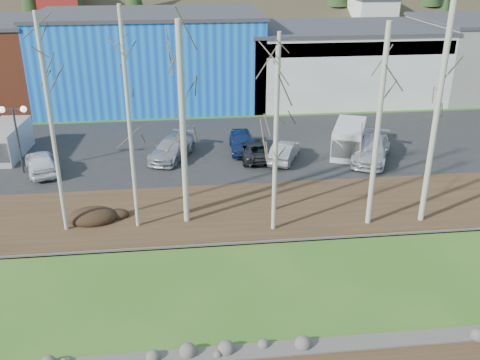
{
  "coord_description": "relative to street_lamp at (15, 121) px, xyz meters",
  "views": [
    {
      "loc": [
        -3.59,
        -12.18,
        13.67
      ],
      "look_at": [
        -0.61,
        13.23,
        2.5
      ],
      "focal_mm": 40.0,
      "sensor_mm": 36.0,
      "label": 1
    }
  ],
  "objects": [
    {
      "name": "birch_2",
      "position": [
        7.86,
        -8.24,
        2.11
      ],
      "size": [
        0.2,
        0.2,
        11.21
      ],
      "color": "beige",
      "rests_on": "far_bank"
    },
    {
      "name": "car_5",
      "position": [
        23.32,
        -0.49,
        -2.72
      ],
      "size": [
        4.39,
        5.85,
        1.58
      ],
      "primitive_type": "imported",
      "rotation": [
        0.0,
        0.0,
        -0.46
      ],
      "color": "#BABABD",
      "rests_on": "parking_lot"
    },
    {
      "name": "birch_6",
      "position": [
        23.02,
        -9.34,
        2.21
      ],
      "size": [
        0.3,
        0.3,
        11.4
      ],
      "color": "beige",
      "rests_on": "far_bank"
    },
    {
      "name": "dirt_mound",
      "position": [
        5.42,
        -7.36,
        -3.24
      ],
      "size": [
        2.61,
        1.84,
        0.51
      ],
      "primitive_type": "ellipsoid",
      "color": "black",
      "rests_on": "far_bank"
    },
    {
      "name": "birch_5",
      "position": [
        14.92,
        -9.4,
        1.22
      ],
      "size": [
        0.23,
        0.23,
        9.42
      ],
      "color": "beige",
      "rests_on": "far_bank"
    },
    {
      "name": "birch_0",
      "position": [
        4.18,
        -8.21,
        1.99
      ],
      "size": [
        0.2,
        0.2,
        10.96
      ],
      "color": "beige",
      "rests_on": "far_bank"
    },
    {
      "name": "building_white",
      "position": [
        25.92,
        17.5,
        -0.23
      ],
      "size": [
        18.36,
        12.24,
        6.8
      ],
      "color": "#B9BAB5",
      "rests_on": "ground"
    },
    {
      "name": "birch_1",
      "position": [
        10.46,
        -7.06,
        1.47
      ],
      "size": [
        0.28,
        0.28,
        9.93
      ],
      "color": "beige",
      "rests_on": "far_bank"
    },
    {
      "name": "far_bank_rocks",
      "position": [
        13.92,
        -10.18,
        -3.64
      ],
      "size": [
        80.0,
        0.8,
        0.46
      ],
      "primitive_type": null,
      "color": "#47423D",
      "rests_on": "ground"
    },
    {
      "name": "car_4",
      "position": [
        15.34,
        0.94,
        -2.87
      ],
      "size": [
        2.43,
        4.7,
        1.27
      ],
      "primitive_type": "imported",
      "rotation": [
        0.0,
        0.0,
        3.22
      ],
      "color": "#28282A",
      "rests_on": "parking_lot"
    },
    {
      "name": "river",
      "position": [
        13.92,
        -14.28,
        -3.64
      ],
      "size": [
        80.0,
        8.0,
        0.9
      ],
      "primitive_type": null,
      "color": "black",
      "rests_on": "ground"
    },
    {
      "name": "parking_lot",
      "position": [
        13.92,
        3.52,
        -3.57
      ],
      "size": [
        80.0,
        14.0,
        0.14
      ],
      "primitive_type": "cube",
      "color": "black",
      "rests_on": "ground"
    },
    {
      "name": "street_lamp",
      "position": [
        0.0,
        0.0,
        0.0
      ],
      "size": [
        1.7,
        0.45,
        4.45
      ],
      "rotation": [
        0.0,
        0.0,
        -0.04
      ],
      "color": "#262628",
      "rests_on": "parking_lot"
    },
    {
      "name": "car_2",
      "position": [
        14.7,
        2.3,
        -2.78
      ],
      "size": [
        1.85,
        4.31,
        1.45
      ],
      "primitive_type": "imported",
      "rotation": [
        0.0,
        0.0,
        -0.03
      ],
      "color": "navy",
      "rests_on": "parking_lot"
    },
    {
      "name": "birch_7",
      "position": [
        20.06,
        -9.34,
        1.73
      ],
      "size": [
        0.27,
        0.27,
        10.44
      ],
      "color": "beige",
      "rests_on": "far_bank"
    },
    {
      "name": "birch_4",
      "position": [
        15.37,
        -7.2,
        1.37
      ],
      "size": [
        0.21,
        0.21,
        9.74
      ],
      "color": "beige",
      "rests_on": "far_bank"
    },
    {
      "name": "car_3",
      "position": [
        17.33,
        0.12,
        -2.84
      ],
      "size": [
        2.91,
        4.25,
        1.33
      ],
      "primitive_type": "imported",
      "rotation": [
        0.0,
        0.0,
        2.73
      ],
      "color": "#A3A4A6",
      "rests_on": "parking_lot"
    },
    {
      "name": "van_grey",
      "position": [
        -1.81,
        3.12,
        -2.4
      ],
      "size": [
        2.44,
        5.15,
        2.2
      ],
      "rotation": [
        0.0,
        0.0,
        -0.07
      ],
      "color": "silver",
      "rests_on": "parking_lot"
    },
    {
      "name": "far_bank",
      "position": [
        13.92,
        -6.98,
        -3.57
      ],
      "size": [
        80.0,
        7.0,
        0.15
      ],
      "primitive_type": "cube",
      "color": "#382616",
      "rests_on": "ground"
    },
    {
      "name": "car_0",
      "position": [
        1.2,
        -0.13,
        -2.77
      ],
      "size": [
        3.01,
        4.63,
        1.47
      ],
      "primitive_type": "imported",
      "rotation": [
        0.0,
        0.0,
        3.47
      ],
      "color": "white",
      "rests_on": "parking_lot"
    },
    {
      "name": "van_white",
      "position": [
        22.13,
        1.0,
        -2.47
      ],
      "size": [
        3.65,
        5.11,
        2.07
      ],
      "rotation": [
        0.0,
        0.0,
        -0.4
      ],
      "color": "white",
      "rests_on": "parking_lot"
    },
    {
      "name": "building_blue",
      "position": [
        7.92,
        17.52,
        0.51
      ],
      "size": [
        20.4,
        12.24,
        8.3
      ],
      "color": "blue",
      "rests_on": "ground"
    },
    {
      "name": "near_bank_rocks",
      "position": [
        13.92,
        -18.38,
        -3.64
      ],
      "size": [
        80.0,
        0.8,
        0.5
      ],
      "primitive_type": null,
      "color": "#47423D",
      "rests_on": "ground"
    },
    {
      "name": "birch_3",
      "position": [
        10.45,
        -7.98,
        1.76
      ],
      "size": [
        0.3,
        0.3,
        10.51
      ],
      "color": "beige",
      "rests_on": "far_bank"
    },
    {
      "name": "car_1",
      "position": [
        9.68,
        1.52,
        -2.79
      ],
      "size": [
        3.79,
        5.32,
        1.43
      ],
      "primitive_type": "imported",
      "rotation": [
        0.0,
        0.0,
        -0.41
      ],
      "color": "#9DA1A4",
      "rests_on": "parking_lot"
    }
  ]
}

